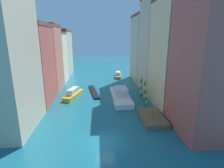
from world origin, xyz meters
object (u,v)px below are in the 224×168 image
object	(u,v)px
waterfront_dock	(152,117)
vaporetto_white	(121,95)
motorboat_0	(73,94)
person_on_dock	(152,114)
mooring_pole_0	(146,96)
motorboat_1	(118,75)
gondola_black	(94,92)
mooring_pole_2	(141,87)
mooring_pole_1	(144,91)

from	to	relation	value
waterfront_dock	vaporetto_white	xyz separation A→B (m)	(-3.75, 10.11, 0.50)
waterfront_dock	motorboat_0	distance (m)	18.49
person_on_dock	vaporetto_white	xyz separation A→B (m)	(-3.38, 11.21, -0.59)
waterfront_dock	mooring_pole_0	size ratio (longest dim) A/B	1.67
motorboat_1	gondola_black	bearing A→B (deg)	-115.15
mooring_pole_2	motorboat_0	size ratio (longest dim) A/B	0.58
vaporetto_white	mooring_pole_2	bearing A→B (deg)	15.34
mooring_pole_0	motorboat_0	distance (m)	15.99
waterfront_dock	motorboat_0	xyz separation A→B (m)	(-13.98, 12.11, 0.42)
waterfront_dock	motorboat_0	bearing A→B (deg)	139.10
vaporetto_white	motorboat_1	bearing A→B (deg)	84.83
mooring_pole_0	gondola_black	distance (m)	14.20
vaporetto_white	motorboat_0	bearing A→B (deg)	168.96
person_on_dock	mooring_pole_2	world-z (taller)	mooring_pole_2
waterfront_dock	motorboat_1	bearing A→B (deg)	93.21
person_on_dock	motorboat_1	bearing A→B (deg)	92.46
waterfront_dock	mooring_pole_0	distance (m)	5.70
person_on_dock	motorboat_1	distance (m)	32.99
waterfront_dock	vaporetto_white	bearing A→B (deg)	110.35
vaporetto_white	motorboat_0	size ratio (longest dim) A/B	1.68
mooring_pole_2	waterfront_dock	bearing A→B (deg)	-94.62
person_on_dock	mooring_pole_1	bearing A→B (deg)	82.52
motorboat_1	mooring_pole_1	bearing A→B (deg)	-83.64
waterfront_dock	person_on_dock	distance (m)	1.60
motorboat_0	motorboat_1	distance (m)	23.21
waterfront_dock	mooring_pole_0	xyz separation A→B (m)	(0.49, 5.41, 1.75)
person_on_dock	motorboat_0	size ratio (longest dim) A/B	0.22
waterfront_dock	mooring_pole_1	bearing A→B (deg)	84.08
mooring_pole_1	motorboat_0	bearing A→B (deg)	165.23
person_on_dock	motorboat_0	distance (m)	18.97
mooring_pole_1	mooring_pole_2	world-z (taller)	mooring_pole_1
waterfront_dock	mooring_pole_2	distance (m)	11.57
motorboat_0	mooring_pole_0	bearing A→B (deg)	-24.85
mooring_pole_2	motorboat_1	bearing A→B (deg)	97.53
motorboat_1	mooring_pole_2	bearing A→B (deg)	-82.47
vaporetto_white	motorboat_1	distance (m)	21.83
vaporetto_white	gondola_black	distance (m)	7.79
gondola_black	motorboat_0	xyz separation A→B (m)	(-4.39, -3.13, 0.59)
mooring_pole_0	gondola_black	bearing A→B (deg)	135.72
person_on_dock	mooring_pole_1	xyz separation A→B (m)	(1.22, 9.30, 0.86)
gondola_black	motorboat_0	distance (m)	5.42
vaporetto_white	gondola_black	world-z (taller)	vaporetto_white
mooring_pole_0	mooring_pole_1	size ratio (longest dim) A/B	0.91
mooring_pole_0	mooring_pole_2	distance (m)	6.00
vaporetto_white	gondola_black	bearing A→B (deg)	138.74
person_on_dock	motorboat_0	world-z (taller)	person_on_dock
vaporetto_white	mooring_pole_1	bearing A→B (deg)	-22.59
mooring_pole_0	mooring_pole_1	world-z (taller)	mooring_pole_1
mooring_pole_2	motorboat_1	distance (m)	20.69
person_on_dock	vaporetto_white	bearing A→B (deg)	106.77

